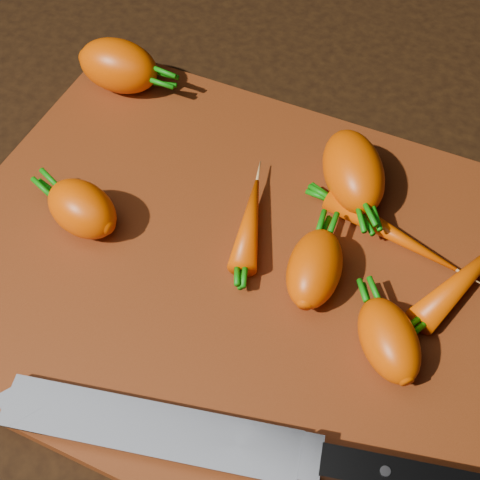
% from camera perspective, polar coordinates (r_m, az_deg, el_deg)
% --- Properties ---
extents(ground, '(2.00, 2.00, 0.01)m').
position_cam_1_polar(ground, '(0.59, -0.40, -2.73)').
color(ground, black).
extents(cutting_board, '(0.50, 0.40, 0.01)m').
position_cam_1_polar(cutting_board, '(0.58, -0.41, -2.13)').
color(cutting_board, brown).
rests_on(cutting_board, ground).
extents(carrot_0, '(0.09, 0.06, 0.05)m').
position_cam_1_polar(carrot_0, '(0.71, -10.33, 14.42)').
color(carrot_0, '#DC4900').
rests_on(carrot_0, cutting_board).
extents(carrot_1, '(0.08, 0.06, 0.05)m').
position_cam_1_polar(carrot_1, '(0.59, -13.32, 2.61)').
color(carrot_1, '#DC4900').
rests_on(carrot_1, cutting_board).
extents(carrot_2, '(0.09, 0.10, 0.05)m').
position_cam_1_polar(carrot_2, '(0.61, 9.65, 5.80)').
color(carrot_2, '#DC4900').
rests_on(carrot_2, cutting_board).
extents(carrot_3, '(0.05, 0.08, 0.04)m').
position_cam_1_polar(carrot_3, '(0.54, 6.38, -2.42)').
color(carrot_3, '#DC4900').
rests_on(carrot_3, cutting_board).
extents(carrot_4, '(0.08, 0.08, 0.04)m').
position_cam_1_polar(carrot_4, '(0.52, 12.59, -8.32)').
color(carrot_4, '#DC4900').
rests_on(carrot_4, cutting_board).
extents(carrot_5, '(0.07, 0.12, 0.03)m').
position_cam_1_polar(carrot_5, '(0.58, 18.74, -3.01)').
color(carrot_5, '#DC4900').
rests_on(carrot_5, cutting_board).
extents(carrot_6, '(0.13, 0.05, 0.02)m').
position_cam_1_polar(carrot_6, '(0.59, 12.69, 0.61)').
color(carrot_6, '#DC4900').
rests_on(carrot_6, cutting_board).
extents(carrot_7, '(0.05, 0.10, 0.03)m').
position_cam_1_polar(carrot_7, '(0.58, 0.84, 1.47)').
color(carrot_7, '#DC4900').
rests_on(carrot_7, cutting_board).
extents(knife, '(0.35, 0.11, 0.02)m').
position_cam_1_polar(knife, '(0.50, -5.20, -16.16)').
color(knife, gray).
rests_on(knife, cutting_board).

